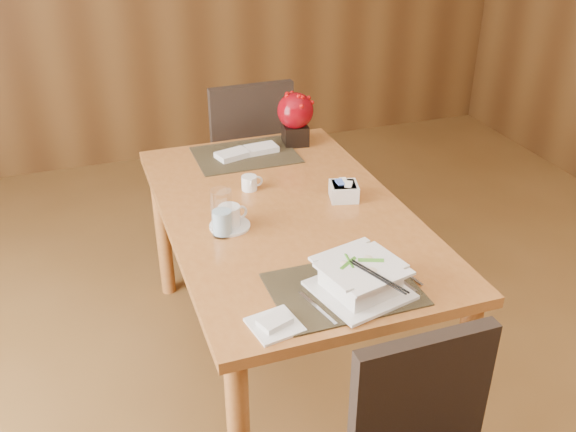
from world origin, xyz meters
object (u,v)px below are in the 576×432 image
object	(u,v)px
coffee_cup	(229,218)
water_glass	(222,213)
berry_decor	(295,115)
far_chair	(247,155)
soup_setting	(360,279)
bread_plate	(275,325)
sugar_caddy	(344,191)
dining_table	(286,232)
creamer_jug	(249,183)

from	to	relation	value
coffee_cup	water_glass	world-z (taller)	water_glass
berry_decor	far_chair	world-z (taller)	berry_decor
soup_setting	berry_decor	xyz separation A→B (m)	(0.22, 1.19, 0.09)
bread_plate	far_chair	xyz separation A→B (m)	(0.39, 1.66, -0.21)
sugar_caddy	bread_plate	xyz separation A→B (m)	(-0.51, -0.66, -0.03)
soup_setting	water_glass	distance (m)	0.58
bread_plate	far_chair	bearing A→B (deg)	76.80
soup_setting	far_chair	xyz separation A→B (m)	(0.09, 1.59, -0.26)
dining_table	water_glass	bearing A→B (deg)	-160.48
dining_table	creamer_jug	xyz separation A→B (m)	(-0.08, 0.22, 0.13)
soup_setting	sugar_caddy	distance (m)	0.63
soup_setting	creamer_jug	size ratio (longest dim) A/B	3.86
bread_plate	soup_setting	bearing A→B (deg)	12.71
berry_decor	far_chair	size ratio (longest dim) A/B	0.26
far_chair	dining_table	bearing A→B (deg)	81.56
dining_table	coffee_cup	xyz separation A→B (m)	(-0.23, -0.05, 0.13)
coffee_cup	sugar_caddy	xyz separation A→B (m)	(0.48, 0.07, -0.00)
dining_table	sugar_caddy	xyz separation A→B (m)	(0.25, 0.01, 0.13)
dining_table	water_glass	distance (m)	0.34
soup_setting	coffee_cup	bearing A→B (deg)	103.89
dining_table	bread_plate	bearing A→B (deg)	-111.74
dining_table	far_chair	size ratio (longest dim) A/B	1.56
dining_table	sugar_caddy	distance (m)	0.28
soup_setting	water_glass	size ratio (longest dim) A/B	1.79
coffee_cup	far_chair	size ratio (longest dim) A/B	0.15
bread_plate	sugar_caddy	bearing A→B (deg)	52.66
soup_setting	creamer_jug	world-z (taller)	soup_setting
dining_table	soup_setting	xyz separation A→B (m)	(0.04, -0.58, 0.15)
water_glass	sugar_caddy	bearing A→B (deg)	12.05
coffee_cup	soup_setting	bearing A→B (deg)	-62.69
coffee_cup	water_glass	xyz separation A→B (m)	(-0.04, -0.04, 0.05)
water_glass	berry_decor	distance (m)	0.88
dining_table	far_chair	world-z (taller)	far_chair
water_glass	berry_decor	size ratio (longest dim) A/B	0.71
dining_table	far_chair	bearing A→B (deg)	82.64
coffee_cup	sugar_caddy	distance (m)	0.49
far_chair	bread_plate	bearing A→B (deg)	75.72
dining_table	soup_setting	world-z (taller)	soup_setting
soup_setting	creamer_jug	xyz separation A→B (m)	(-0.12, 0.80, -0.02)
far_chair	water_glass	bearing A→B (deg)	68.99
coffee_cup	far_chair	world-z (taller)	far_chair
sugar_caddy	far_chair	xyz separation A→B (m)	(-0.12, 1.00, -0.24)
berry_decor	water_glass	bearing A→B (deg)	-127.09
soup_setting	far_chair	bearing A→B (deg)	73.29
sugar_caddy	water_glass	bearing A→B (deg)	-167.95
coffee_cup	creamer_jug	size ratio (longest dim) A/B	1.84
soup_setting	bread_plate	xyz separation A→B (m)	(-0.30, -0.07, -0.05)
soup_setting	water_glass	bearing A→B (deg)	109.11
coffee_cup	sugar_caddy	bearing A→B (deg)	8.07
soup_setting	creamer_jug	bearing A→B (deg)	85.10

